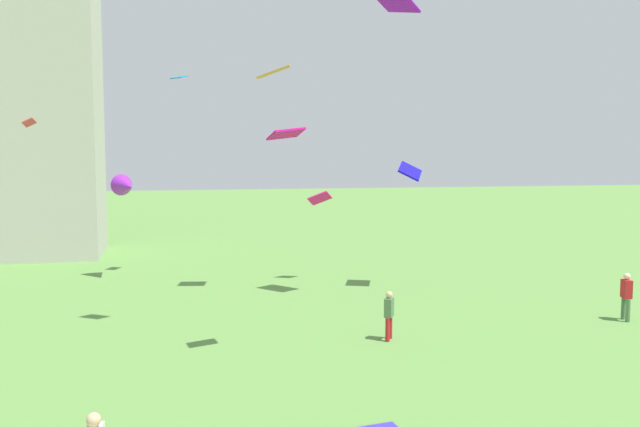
{
  "coord_description": "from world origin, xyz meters",
  "views": [
    {
      "loc": [
        -7.65,
        -3.86,
        6.11
      ],
      "look_at": [
        -2.42,
        17.94,
        4.15
      ],
      "focal_mm": 35.75,
      "sensor_mm": 36.0,
      "label": 1
    }
  ],
  "objects": [
    {
      "name": "kite_flying_7",
      "position": [
        3.34,
        24.01,
        5.5
      ],
      "size": [
        1.59,
        1.64,
        0.96
      ],
      "rotation": [
        0.0,
        0.0,
        1.08
      ],
      "color": "#120CE5"
    },
    {
      "name": "kite_flying_2",
      "position": [
        1.81,
        21.63,
        12.42
      ],
      "size": [
        1.79,
        1.93,
        0.68
      ],
      "rotation": [
        0.0,
        0.0,
        2.23
      ],
      "color": "#8B05CA"
    },
    {
      "name": "kite_flying_6",
      "position": [
        -2.97,
        24.41,
        9.9
      ],
      "size": [
        1.67,
        1.43,
        0.72
      ],
      "rotation": [
        0.0,
        0.0,
        2.87
      ],
      "color": "orange"
    },
    {
      "name": "kite_flying_3",
      "position": [
        -6.96,
        29.72,
        10.19
      ],
      "size": [
        0.95,
        1.08,
        0.28
      ],
      "rotation": [
        0.0,
        0.0,
        1.11
      ],
      "color": "#0D80C9"
    },
    {
      "name": "kite_flying_5",
      "position": [
        -9.64,
        29.27,
        4.7
      ],
      "size": [
        1.63,
        1.89,
        1.18
      ],
      "rotation": [
        0.0,
        0.0,
        0.4
      ],
      "color": "purple"
    },
    {
      "name": "kite_flying_1",
      "position": [
        -4.16,
        15.07,
        6.83
      ],
      "size": [
        1.16,
        0.97,
        0.4
      ],
      "rotation": [
        0.0,
        0.0,
        3.43
      ],
      "color": "#CF0983"
    },
    {
      "name": "person_1",
      "position": [
        9.03,
        16.34,
        1.02
      ],
      "size": [
        0.39,
        0.55,
        1.81
      ],
      "rotation": [
        0.0,
        0.0,
        4.43
      ],
      "color": "#51754C",
      "rests_on": "ground_plane"
    },
    {
      "name": "kite_flying_0",
      "position": [
        -14.04,
        29.28,
        7.8
      ],
      "size": [
        0.57,
        0.78,
        0.46
      ],
      "rotation": [
        0.0,
        0.0,
        1.48
      ],
      "color": "#DC3542"
    },
    {
      "name": "person_2",
      "position": [
        -0.51,
        15.98,
        0.94
      ],
      "size": [
        0.44,
        0.5,
        1.66
      ],
      "rotation": [
        0.0,
        0.0,
        0.99
      ],
      "color": "red",
      "rests_on": "ground_plane"
    },
    {
      "name": "kite_flying_4",
      "position": [
        -0.31,
        26.82,
        4.11
      ],
      "size": [
        1.3,
        0.99,
        0.8
      ],
      "rotation": [
        0.0,
        0.0,
        5.8
      ],
      "color": "#E71A80"
    }
  ]
}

